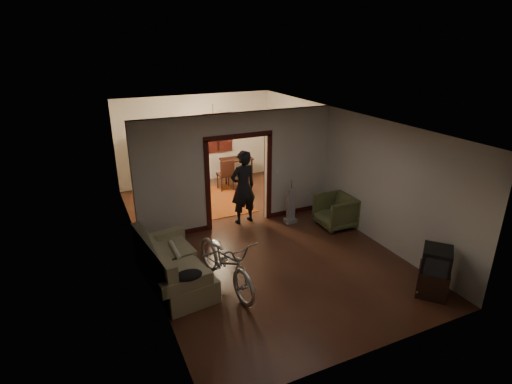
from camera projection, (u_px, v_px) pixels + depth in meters
floor at (251, 235)px, 9.56m from camera, size 5.00×8.50×0.01m
ceiling at (250, 118)px, 8.55m from camera, size 5.00×8.50×0.01m
wall_back at (196, 139)px, 12.66m from camera, size 5.00×0.02×2.80m
wall_left at (138, 196)px, 8.09m from camera, size 0.02×8.50×2.80m
wall_right at (341, 166)px, 10.03m from camera, size 0.02×8.50×2.80m
partition_wall at (238, 170)px, 9.69m from camera, size 5.00×0.14×2.80m
door_casing at (238, 182)px, 9.80m from camera, size 1.74×0.20×2.32m
far_window at (218, 133)px, 12.85m from camera, size 0.98×0.06×1.28m
chandelier at (213, 119)px, 10.84m from camera, size 0.24×0.24×0.24m
light_switch at (278, 171)px, 10.09m from camera, size 0.08×0.01×0.12m
sofa at (174, 261)px, 7.52m from camera, size 1.19×2.15×0.94m
rolled_paper at (175, 250)px, 7.79m from camera, size 0.09×0.73×0.09m
jacket at (189, 275)px, 6.69m from camera, size 0.46×0.34×0.13m
bicycle at (226, 261)px, 7.40m from camera, size 0.99×2.13×1.07m
armchair at (336, 211)px, 9.86m from camera, size 0.89×0.87×0.80m
tv_stand at (433, 281)px, 7.27m from camera, size 0.77×0.77×0.52m
crt_tv at (437, 260)px, 7.11m from camera, size 0.72×0.71×0.46m
vacuum at (291, 206)px, 10.03m from camera, size 0.31×0.27×0.91m
person at (243, 187)px, 9.89m from camera, size 0.74×0.54×1.89m
oriental_rug at (213, 201)px, 11.48m from camera, size 1.80×2.36×0.02m
locker at (157, 163)px, 12.06m from camera, size 0.98×0.75×1.74m
globe at (154, 128)px, 11.68m from camera, size 0.27×0.27×0.27m
desk at (237, 170)px, 13.08m from camera, size 1.11×0.79×0.74m
desk_chair at (225, 174)px, 12.24m from camera, size 0.47×0.47×0.99m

